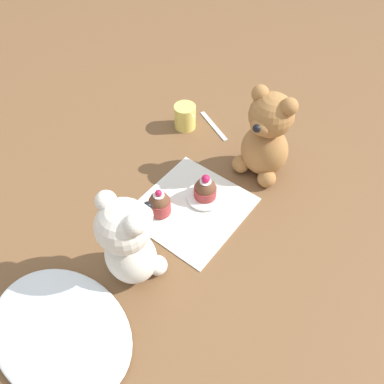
{
  "coord_description": "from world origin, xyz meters",
  "views": [
    {
      "loc": [
        -0.31,
        0.4,
        0.67
      ],
      "look_at": [
        0.0,
        0.0,
        0.06
      ],
      "focal_mm": 35.0,
      "sensor_mm": 36.0,
      "label": 1
    }
  ],
  "objects_px": {
    "teddy_bear_tan": "(266,138)",
    "teaspoon": "(214,125)",
    "saucer_plate": "(205,196)",
    "cupcake_near_cream_bear": "(160,203)",
    "teddy_bear_cream": "(129,242)",
    "cupcake_near_tan_bear": "(205,189)",
    "juice_glass": "(185,117)"
  },
  "relations": [
    {
      "from": "teddy_bear_tan",
      "to": "teaspoon",
      "type": "xyz_separation_m",
      "value": [
        0.18,
        -0.06,
        -0.1
      ]
    },
    {
      "from": "saucer_plate",
      "to": "teaspoon",
      "type": "relative_size",
      "value": 0.65
    },
    {
      "from": "teddy_bear_tan",
      "to": "cupcake_near_cream_bear",
      "type": "height_order",
      "value": "teddy_bear_tan"
    },
    {
      "from": "cupcake_near_cream_bear",
      "to": "saucer_plate",
      "type": "height_order",
      "value": "cupcake_near_cream_bear"
    },
    {
      "from": "teddy_bear_cream",
      "to": "cupcake_near_tan_bear",
      "type": "relative_size",
      "value": 3.25
    },
    {
      "from": "teddy_bear_cream",
      "to": "teddy_bear_tan",
      "type": "xyz_separation_m",
      "value": [
        -0.05,
        -0.38,
        0.0
      ]
    },
    {
      "from": "teddy_bear_tan",
      "to": "saucer_plate",
      "type": "relative_size",
      "value": 2.61
    },
    {
      "from": "cupcake_near_tan_bear",
      "to": "teddy_bear_cream",
      "type": "bearing_deg",
      "value": 90.07
    },
    {
      "from": "cupcake_near_cream_bear",
      "to": "juice_glass",
      "type": "xyz_separation_m",
      "value": [
        0.14,
        -0.26,
        -0.0
      ]
    },
    {
      "from": "cupcake_near_tan_bear",
      "to": "juice_glass",
      "type": "distance_m",
      "value": 0.26
    },
    {
      "from": "juice_glass",
      "to": "cupcake_near_cream_bear",
      "type": "bearing_deg",
      "value": 117.82
    },
    {
      "from": "cupcake_near_tan_bear",
      "to": "juice_glass",
      "type": "bearing_deg",
      "value": -41.43
    },
    {
      "from": "cupcake_near_cream_bear",
      "to": "juice_glass",
      "type": "relative_size",
      "value": 1.04
    },
    {
      "from": "cupcake_near_cream_bear",
      "to": "teddy_bear_tan",
      "type": "bearing_deg",
      "value": -113.3
    },
    {
      "from": "teddy_bear_cream",
      "to": "juice_glass",
      "type": "height_order",
      "value": "teddy_bear_cream"
    },
    {
      "from": "teddy_bear_cream",
      "to": "teaspoon",
      "type": "xyz_separation_m",
      "value": [
        0.13,
        -0.45,
        -0.1
      ]
    },
    {
      "from": "saucer_plate",
      "to": "teddy_bear_tan",
      "type": "bearing_deg",
      "value": -108.91
    },
    {
      "from": "teddy_bear_tan",
      "to": "cupcake_near_cream_bear",
      "type": "distance_m",
      "value": 0.28
    },
    {
      "from": "teddy_bear_tan",
      "to": "saucer_plate",
      "type": "distance_m",
      "value": 0.19
    },
    {
      "from": "cupcake_near_cream_bear",
      "to": "juice_glass",
      "type": "bearing_deg",
      "value": -62.18
    },
    {
      "from": "teddy_bear_tan",
      "to": "juice_glass",
      "type": "relative_size",
      "value": 3.36
    },
    {
      "from": "juice_glass",
      "to": "teaspoon",
      "type": "relative_size",
      "value": 0.5
    },
    {
      "from": "teddy_bear_tan",
      "to": "teaspoon",
      "type": "distance_m",
      "value": 0.22
    },
    {
      "from": "cupcake_near_cream_bear",
      "to": "saucer_plate",
      "type": "xyz_separation_m",
      "value": [
        -0.05,
        -0.09,
        -0.02
      ]
    },
    {
      "from": "saucer_plate",
      "to": "teaspoon",
      "type": "xyz_separation_m",
      "value": [
        0.13,
        -0.22,
        -0.01
      ]
    },
    {
      "from": "cupcake_near_cream_bear",
      "to": "teaspoon",
      "type": "xyz_separation_m",
      "value": [
        0.08,
        -0.31,
        -0.03
      ]
    },
    {
      "from": "juice_glass",
      "to": "teaspoon",
      "type": "xyz_separation_m",
      "value": [
        -0.06,
        -0.05,
        -0.03
      ]
    },
    {
      "from": "cupcake_near_cream_bear",
      "to": "cupcake_near_tan_bear",
      "type": "bearing_deg",
      "value": -119.97
    },
    {
      "from": "cupcake_near_cream_bear",
      "to": "saucer_plate",
      "type": "distance_m",
      "value": 0.11
    },
    {
      "from": "juice_glass",
      "to": "teaspoon",
      "type": "height_order",
      "value": "juice_glass"
    },
    {
      "from": "saucer_plate",
      "to": "juice_glass",
      "type": "distance_m",
      "value": 0.26
    },
    {
      "from": "cupcake_near_cream_bear",
      "to": "teaspoon",
      "type": "distance_m",
      "value": 0.32
    }
  ]
}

